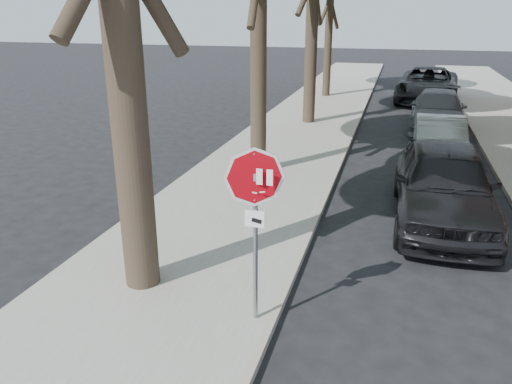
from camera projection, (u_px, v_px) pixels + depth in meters
ground at (302, 332)px, 7.24m from camera, size 120.00×120.00×0.00m
sidewalk_left at (296, 134)px, 18.72m from camera, size 4.00×55.00×0.12m
curb_left at (351, 137)px, 18.19m from camera, size 0.12×55.00×0.13m
curb_right at (481, 145)px, 17.07m from camera, size 0.12×55.00×0.13m
stop_sign at (255, 203)px, 6.73m from camera, size 0.76×0.34×2.61m
car_a at (444, 184)px, 10.80m from camera, size 2.11×5.08×1.72m
car_b at (439, 140)px, 15.22m from camera, size 1.44×4.10×1.35m
car_c at (438, 110)px, 19.55m from camera, size 2.30×5.12×1.46m
car_d at (428, 85)px, 25.44m from camera, size 3.40×6.42×1.72m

